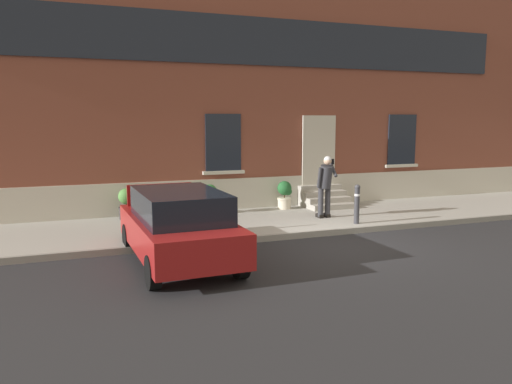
{
  "coord_description": "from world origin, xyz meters",
  "views": [
    {
      "loc": [
        -5.89,
        -10.11,
        2.89
      ],
      "look_at": [
        -1.49,
        1.6,
        1.1
      ],
      "focal_mm": 35.78,
      "sensor_mm": 36.0,
      "label": 1
    }
  ],
  "objects_px": {
    "hatchback_car_red": "(179,225)",
    "planter_cream": "(285,194)",
    "planter_olive": "(210,198)",
    "bollard_near_person": "(357,203)",
    "person_on_phone": "(325,183)",
    "planter_charcoal": "(127,203)"
  },
  "relations": [
    {
      "from": "planter_cream",
      "to": "planter_olive",
      "type": "bearing_deg",
      "value": 179.93
    },
    {
      "from": "bollard_near_person",
      "to": "planter_cream",
      "type": "xyz_separation_m",
      "value": [
        -0.86,
        2.76,
        -0.11
      ]
    },
    {
      "from": "hatchback_car_red",
      "to": "bollard_near_person",
      "type": "height_order",
      "value": "hatchback_car_red"
    },
    {
      "from": "hatchback_car_red",
      "to": "planter_charcoal",
      "type": "height_order",
      "value": "hatchback_car_red"
    },
    {
      "from": "hatchback_car_red",
      "to": "planter_cream",
      "type": "distance_m",
      "value": 6.05
    },
    {
      "from": "bollard_near_person",
      "to": "planter_cream",
      "type": "relative_size",
      "value": 1.22
    },
    {
      "from": "person_on_phone",
      "to": "planter_olive",
      "type": "xyz_separation_m",
      "value": [
        -2.82,
        1.78,
        -0.54
      ]
    },
    {
      "from": "person_on_phone",
      "to": "planter_charcoal",
      "type": "relative_size",
      "value": 2.02
    },
    {
      "from": "hatchback_car_red",
      "to": "bollard_near_person",
      "type": "distance_m",
      "value": 5.32
    },
    {
      "from": "planter_olive",
      "to": "planter_cream",
      "type": "xyz_separation_m",
      "value": [
        2.38,
        -0.0,
        0.0
      ]
    },
    {
      "from": "person_on_phone",
      "to": "planter_charcoal",
      "type": "xyz_separation_m",
      "value": [
        -5.2,
        1.78,
        -0.54
      ]
    },
    {
      "from": "hatchback_car_red",
      "to": "planter_olive",
      "type": "bearing_deg",
      "value": 66.92
    },
    {
      "from": "planter_cream",
      "to": "bollard_near_person",
      "type": "bearing_deg",
      "value": -72.69
    },
    {
      "from": "person_on_phone",
      "to": "planter_cream",
      "type": "relative_size",
      "value": 2.02
    },
    {
      "from": "hatchback_car_red",
      "to": "planter_cream",
      "type": "bearing_deg",
      "value": 45.71
    },
    {
      "from": "planter_charcoal",
      "to": "planter_cream",
      "type": "bearing_deg",
      "value": -0.04
    },
    {
      "from": "planter_charcoal",
      "to": "planter_olive",
      "type": "height_order",
      "value": "same"
    },
    {
      "from": "planter_cream",
      "to": "planter_charcoal",
      "type": "bearing_deg",
      "value": 179.96
    },
    {
      "from": "bollard_near_person",
      "to": "planter_olive",
      "type": "relative_size",
      "value": 1.22
    },
    {
      "from": "hatchback_car_red",
      "to": "planter_olive",
      "type": "distance_m",
      "value": 4.71
    },
    {
      "from": "hatchback_car_red",
      "to": "person_on_phone",
      "type": "xyz_separation_m",
      "value": [
        4.67,
        2.55,
        0.36
      ]
    },
    {
      "from": "hatchback_car_red",
      "to": "planter_cream",
      "type": "relative_size",
      "value": 4.78
    }
  ]
}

